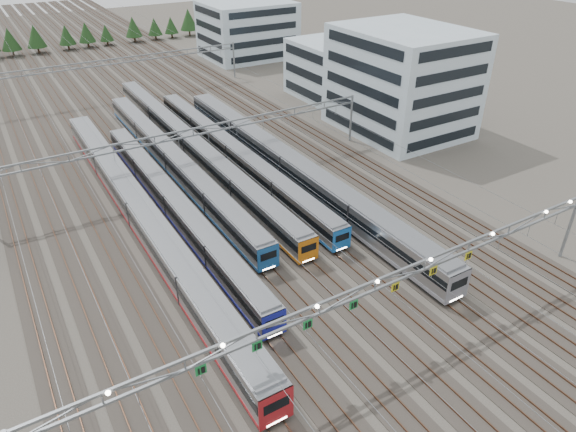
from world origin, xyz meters
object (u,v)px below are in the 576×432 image
train_b (174,204)px  train_e (234,153)px  depot_bldg_north (247,30)px  train_c (174,161)px  train_a (140,213)px  depot_bldg_south (402,81)px  gantry_mid (194,138)px  gantry_near (375,289)px  gantry_far (111,66)px  train_d (191,145)px  train_f (289,166)px  depot_bldg_mid (332,69)px

train_b → train_e: bearing=37.8°
depot_bldg_north → train_b: bearing=-123.7°
train_c → train_e: bearing=-11.8°
train_a → depot_bldg_south: size_ratio=3.06×
train_a → gantry_mid: size_ratio=1.20×
train_e → depot_bldg_north: 68.22m
gantry_near → train_b: bearing=102.1°
gantry_mid → gantry_far: 45.00m
train_b → depot_bldg_south: bearing=11.2°
gantry_mid → train_a: bearing=-140.4°
gantry_near → depot_bldg_north: 108.69m
train_e → gantry_far: 44.20m
train_a → train_d: train_a is taller
depot_bldg_north → train_e: bearing=-119.1°
gantry_mid → gantry_far: same height
gantry_far → train_a: bearing=-101.7°
train_b → train_d: bearing=61.5°
gantry_near → gantry_mid: (0.05, 40.12, -0.70)m
gantry_far → depot_bldg_south: depot_bldg_south is taller
train_c → train_a: bearing=-125.3°
train_f → train_b: bearing=-175.5°
train_f → gantry_near: size_ratio=1.15×
gantry_near → depot_bldg_south: depot_bldg_south is taller
train_a → gantry_near: (11.20, -30.81, 4.88)m
depot_bldg_north → train_d: bearing=-125.2°
gantry_far → gantry_near: bearing=-90.0°
train_c → gantry_near: (2.20, -43.54, 5.09)m
train_e → train_b: bearing=-142.2°
train_b → train_c: bearing=70.0°
gantry_far → train_e: bearing=-81.2°
train_a → gantry_far: gantry_far is taller
train_f → gantry_mid: bearing=146.3°
train_e → depot_bldg_south: (31.82, -1.48, 6.83)m
train_e → train_c: bearing=168.2°
train_b → train_c: 13.14m
train_c → depot_bldg_mid: bearing=23.9°
train_a → depot_bldg_mid: size_ratio=4.21×
train_f → gantry_mid: (-11.25, 7.50, 4.13)m
train_d → gantry_mid: gantry_mid is taller
train_d → train_e: (4.50, -6.12, -0.07)m
train_d → train_c: bearing=-136.7°
gantry_far → depot_bldg_north: (39.86, 15.98, 0.56)m
train_b → depot_bldg_mid: 55.68m
train_d → gantry_near: size_ratio=1.22×
train_d → depot_bldg_north: (37.61, 53.31, 4.97)m
depot_bldg_south → depot_bldg_mid: 22.08m
train_a → train_b: size_ratio=1.30×
depot_bldg_north → depot_bldg_south: bearing=-91.2°
depot_bldg_south → train_a: bearing=-169.3°
train_d → train_f: size_ratio=1.06×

